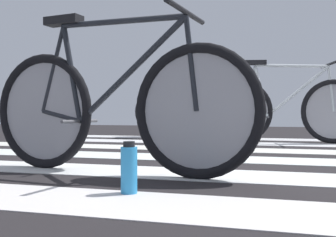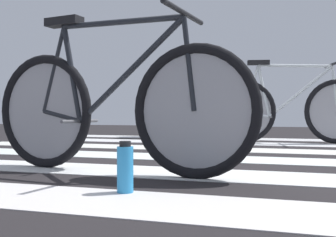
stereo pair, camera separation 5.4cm
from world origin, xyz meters
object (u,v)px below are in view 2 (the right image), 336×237
Objects in this scene: bicycle_2_of_3 at (290,109)px; water_bottle at (125,169)px; bicycle_1_of_3 at (112,106)px; bicycle_3_of_3 at (200,110)px; cyclist_3_of_3 at (178,90)px.

water_bottle is at bearing -113.78° from bicycle_2_of_3.
bicycle_1_of_3 and bicycle_3_of_3 have the same top height.
water_bottle is (0.82, -3.84, -0.55)m from cyclist_3_of_3.
bicycle_2_of_3 is at bearing 76.57° from bicycle_1_of_3.
bicycle_2_of_3 is 3.13m from water_bottle.
bicycle_2_of_3 reaches higher than water_bottle.
bicycle_3_of_3 is at bearing 0.00° from cyclist_3_of_3.
bicycle_2_of_3 is 7.55× the size of water_bottle.
bicycle_3_of_3 is at bearing 97.51° from water_bottle.
bicycle_1_of_3 is 0.66m from water_bottle.
water_bottle is at bearing -88.93° from cyclist_3_of_3.
cyclist_3_of_3 reaches higher than bicycle_3_of_3.
cyclist_3_of_3 is (-0.30, -0.06, 0.27)m from bicycle_3_of_3.
bicycle_3_of_3 is 3.94m from water_bottle.
bicycle_2_of_3 and bicycle_3_of_3 have the same top height.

